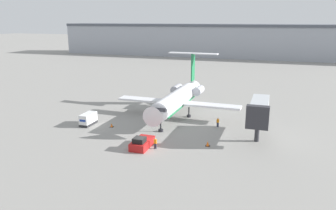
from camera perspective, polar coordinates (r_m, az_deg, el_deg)
The scene contains 10 objects.
ground_plane at distance 47.81m, azimuth -4.43°, elevation -7.49°, with size 600.00×600.00×0.00m, color gray.
terminal_building at distance 161.95m, azimuth 12.42°, elevation 10.84°, with size 180.00×16.80×15.55m.
airplane_main at distance 61.45m, azimuth 1.68°, elevation 1.17°, with size 23.72×24.20×11.09m.
pushback_tug at distance 47.87m, azimuth -4.54°, elevation -6.60°, with size 2.30×4.64×1.81m.
luggage_cart at distance 59.16m, azimuth -13.73°, elevation -2.40°, with size 1.62×3.57×2.06m.
worker_near_tug at distance 47.22m, azimuth -2.22°, elevation -6.63°, with size 0.40×0.24×1.64m.
worker_by_wing at distance 57.08m, azimuth 8.67°, elevation -2.97°, with size 0.40×0.24×1.63m.
traffic_cone_left at distance 57.31m, azimuth -9.79°, elevation -3.51°, with size 0.61×0.61×0.64m.
traffic_cone_right at distance 48.62m, azimuth 6.93°, elevation -6.71°, with size 0.66×0.66×0.75m.
jet_bridge at distance 52.33m, azimuth 15.59°, elevation -0.89°, with size 3.20×10.16×6.19m.
Camera 1 is at (17.39, -40.69, 18.12)m, focal length 35.00 mm.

